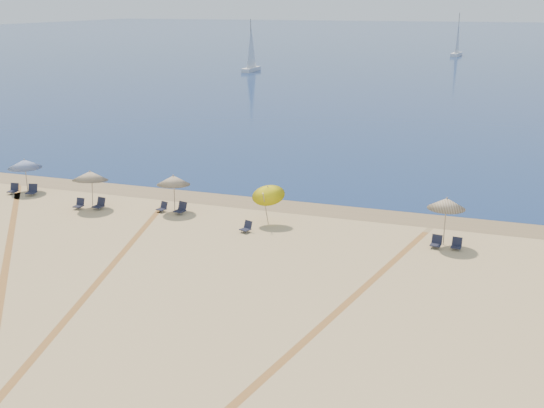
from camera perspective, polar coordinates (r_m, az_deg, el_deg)
The scene contains 19 objects.
ocean at distance 238.74m, azimuth 16.36°, elevation 13.68°, with size 500.00×500.00×0.00m, color #0C2151.
wet_sand at distance 40.68m, azimuth 1.80°, elevation -0.16°, with size 500.00×500.00×0.00m, color olive.
umbrella_0 at distance 46.31m, azimuth -20.77°, elevation 3.30°, with size 2.20×2.20×2.23m.
umbrella_1 at distance 41.33m, azimuth -15.58°, elevation 2.39°, with size 2.16×2.21×2.40m.
umbrella_2 at distance 39.57m, azimuth -8.60°, elevation 2.07°, with size 2.00×2.03×2.28m.
umbrella_3 at distance 36.85m, azimuth -0.37°, elevation 1.10°, with size 1.88×1.94×2.56m.
umbrella_4 at distance 34.70m, azimuth 14.98°, elevation 0.05°, with size 1.94×1.94×2.60m.
chair_0 at distance 46.48m, azimuth -21.62°, elevation 1.22°, with size 0.65×0.73×0.68m.
chair_1 at distance 45.67m, azimuth -20.20°, elevation 1.13°, with size 0.72×0.80×0.72m.
chair_2 at distance 41.80m, azimuth -16.46°, elevation -0.00°, with size 0.53×0.62×0.63m.
chair_3 at distance 41.38m, azimuth -14.80°, elevation 0.00°, with size 0.68×0.76×0.69m.
chair_4 at distance 40.07m, azimuth -9.52°, elevation -0.28°, with size 0.65×0.70×0.59m.
chair_5 at distance 39.48m, azimuth -7.94°, elevation -0.40°, with size 0.74×0.81×0.70m.
chair_6 at distance 36.07m, azimuth -2.23°, elevation -2.03°, with size 0.67×0.73×0.60m.
chair_7 at distance 34.85m, azimuth 14.14°, elevation -3.24°, with size 0.60×0.68×0.64m.
chair_8 at distance 34.86m, azimuth 15.80°, elevation -3.40°, with size 0.55×0.63×0.61m.
sailboat_0 at distance 161.78m, azimuth 15.86°, elevation 13.36°, with size 2.38×6.64×9.68m.
sailboat_1 at distance 121.14m, azimuth -1.83°, elevation 12.81°, with size 1.60×6.19×9.20m.
tire_tracks at distance 29.64m, azimuth -13.12°, elevation -7.48°, with size 53.72×41.32×0.00m.
Camera 1 is at (11.16, -13.17, 12.18)m, focal length 43.16 mm.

